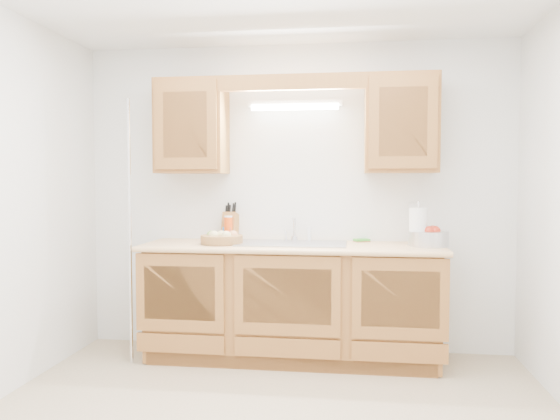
% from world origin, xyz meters
% --- Properties ---
extents(room, '(3.52, 3.50, 2.50)m').
position_xyz_m(room, '(0.00, 0.00, 1.25)').
color(room, '#C2AA8C').
rests_on(room, ground).
extents(base_cabinets, '(2.20, 0.60, 0.86)m').
position_xyz_m(base_cabinets, '(0.00, 1.20, 0.44)').
color(base_cabinets, olive).
rests_on(base_cabinets, ground).
extents(countertop, '(2.30, 0.63, 0.04)m').
position_xyz_m(countertop, '(0.00, 1.19, 0.88)').
color(countertop, '#E9B97A').
rests_on(countertop, base_cabinets).
extents(upper_cabinet_left, '(0.55, 0.33, 0.75)m').
position_xyz_m(upper_cabinet_left, '(-0.83, 1.33, 1.83)').
color(upper_cabinet_left, olive).
rests_on(upper_cabinet_left, room).
extents(upper_cabinet_right, '(0.55, 0.33, 0.75)m').
position_xyz_m(upper_cabinet_right, '(0.83, 1.33, 1.83)').
color(upper_cabinet_right, olive).
rests_on(upper_cabinet_right, room).
extents(valance, '(2.20, 0.05, 0.12)m').
position_xyz_m(valance, '(0.00, 1.19, 2.14)').
color(valance, olive).
rests_on(valance, room).
extents(fluorescent_fixture, '(0.76, 0.08, 0.08)m').
position_xyz_m(fluorescent_fixture, '(0.00, 1.42, 2.00)').
color(fluorescent_fixture, white).
rests_on(fluorescent_fixture, room).
extents(sink, '(0.84, 0.46, 0.36)m').
position_xyz_m(sink, '(0.00, 1.21, 0.83)').
color(sink, '#9E9EA3').
rests_on(sink, countertop).
extents(wire_shelf_pole, '(0.03, 0.03, 2.00)m').
position_xyz_m(wire_shelf_pole, '(-1.20, 0.94, 1.00)').
color(wire_shelf_pole, silver).
rests_on(wire_shelf_pole, ground).
extents(outlet_plate, '(0.08, 0.01, 0.12)m').
position_xyz_m(outlet_plate, '(0.95, 1.49, 1.15)').
color(outlet_plate, white).
rests_on(outlet_plate, room).
extents(fruit_basket, '(0.38, 0.38, 0.10)m').
position_xyz_m(fruit_basket, '(-0.54, 1.14, 0.95)').
color(fruit_basket, olive).
rests_on(fruit_basket, countertop).
extents(knife_block, '(0.13, 0.20, 0.33)m').
position_xyz_m(knife_block, '(-0.54, 1.44, 1.02)').
color(knife_block, olive).
rests_on(knife_block, countertop).
extents(orange_canister, '(0.08, 0.08, 0.20)m').
position_xyz_m(orange_canister, '(-0.54, 1.36, 1.00)').
color(orange_canister, '#EC4B0D').
rests_on(orange_canister, countertop).
extents(soap_bottle, '(0.10, 0.10, 0.17)m').
position_xyz_m(soap_bottle, '(-0.54, 1.38, 0.98)').
color(soap_bottle, blue).
rests_on(soap_bottle, countertop).
extents(sponge, '(0.14, 0.12, 0.02)m').
position_xyz_m(sponge, '(0.54, 1.44, 0.91)').
color(sponge, '#CC333F').
rests_on(sponge, countertop).
extents(paper_towel, '(0.16, 0.16, 0.34)m').
position_xyz_m(paper_towel, '(0.95, 1.20, 1.04)').
color(paper_towel, silver).
rests_on(paper_towel, countertop).
extents(apple_bowl, '(0.34, 0.34, 0.15)m').
position_xyz_m(apple_bowl, '(1.03, 1.20, 0.97)').
color(apple_bowl, silver).
rests_on(apple_bowl, countertop).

